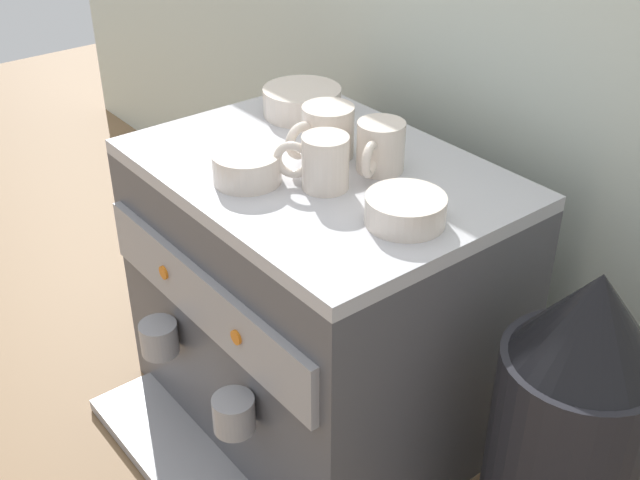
{
  "coord_description": "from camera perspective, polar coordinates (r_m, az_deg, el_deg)",
  "views": [
    {
      "loc": [
        0.77,
        -0.61,
        0.93
      ],
      "look_at": [
        0.0,
        0.0,
        0.32
      ],
      "focal_mm": 44.96,
      "sensor_mm": 36.0,
      "label": 1
    }
  ],
  "objects": [
    {
      "name": "ceramic_cup_0",
      "position": [
        1.03,
        0.16,
        5.57
      ],
      "size": [
        0.09,
        0.08,
        0.07
      ],
      "color": "beige",
      "rests_on": "espresso_machine"
    },
    {
      "name": "ceramic_bowl_0",
      "position": [
        1.26,
        -1.28,
        9.8
      ],
      "size": [
        0.12,
        0.12,
        0.04
      ],
      "color": "beige",
      "rests_on": "espresso_machine"
    },
    {
      "name": "espresso_machine",
      "position": [
        1.21,
        -0.18,
        -4.24
      ],
      "size": [
        0.53,
        0.49,
        0.44
      ],
      "color": "#4C4C51",
      "rests_on": "ground_plane"
    },
    {
      "name": "tiled_backsplash_wall",
      "position": [
        1.26,
        10.93,
        11.76
      ],
      "size": [
        2.8,
        0.03,
        1.02
      ],
      "primitive_type": "cube",
      "color": "silver",
      "rests_on": "ground_plane"
    },
    {
      "name": "coffee_grinder",
      "position": [
        1.03,
        17.2,
        -13.25
      ],
      "size": [
        0.19,
        0.19,
        0.46
      ],
      "color": "black",
      "rests_on": "ground_plane"
    },
    {
      "name": "ceramic_bowl_2",
      "position": [
        0.96,
        6.1,
        2.11
      ],
      "size": [
        0.1,
        0.1,
        0.04
      ],
      "color": "beige",
      "rests_on": "espresso_machine"
    },
    {
      "name": "ceramic_cup_1",
      "position": [
        1.07,
        4.27,
        6.59
      ],
      "size": [
        0.07,
        0.09,
        0.07
      ],
      "color": "beige",
      "rests_on": "espresso_machine"
    },
    {
      "name": "ground_plane",
      "position": [
        1.35,
        0.0,
        -11.67
      ],
      "size": [
        4.0,
        4.0,
        0.0
      ],
      "primitive_type": "plane",
      "color": "brown"
    },
    {
      "name": "milk_pitcher",
      "position": [
        1.6,
        -9.09,
        -1.39
      ],
      "size": [
        0.09,
        0.09,
        0.13
      ],
      "primitive_type": "cylinder",
      "color": "#B7B7BC",
      "rests_on": "ground_plane"
    },
    {
      "name": "ceramic_cup_2",
      "position": [
        1.11,
        0.41,
        7.71
      ],
      "size": [
        0.07,
        0.11,
        0.07
      ],
      "color": "beige",
      "rests_on": "espresso_machine"
    },
    {
      "name": "ceramic_bowl_1",
      "position": [
        1.05,
        -5.22,
        5.12
      ],
      "size": [
        0.09,
        0.09,
        0.04
      ],
      "color": "beige",
      "rests_on": "espresso_machine"
    }
  ]
}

